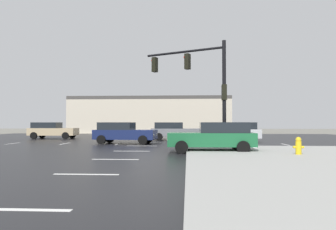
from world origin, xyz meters
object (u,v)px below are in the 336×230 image
Objects in this scene: sedan_silver at (233,132)px; sedan_tan at (52,130)px; sedan_green at (214,136)px; traffic_signal_mast at (201,78)px; sedan_navy at (123,132)px; sedan_grey at (174,131)px; fire_hydrant at (298,146)px.

sedan_silver and sedan_tan have the same top height.
sedan_silver is (2.18, 8.94, 0.00)m from sedan_green.
traffic_signal_mast reaches higher than sedan_navy.
sedan_navy is at bearing -126.39° from sedan_grey.
sedan_tan is (-8.40, 7.00, 0.00)m from sedan_navy.
sedan_green and sedan_silver have the same top height.
sedan_navy is 6.42m from sedan_grey.
sedan_silver is 1.03× the size of sedan_tan.
traffic_signal_mast is 18.33m from sedan_tan.
sedan_green is (-3.63, 2.12, 0.32)m from fire_hydrant.
fire_hydrant is 24.09m from sedan_tan.
fire_hydrant is at bearing -36.21° from sedan_navy.
sedan_navy is 1.00× the size of sedan_silver.
traffic_signal_mast is 7.18m from fire_hydrant.
sedan_silver is at bearing -87.33° from traffic_signal_mast.
fire_hydrant is 0.17× the size of sedan_grey.
sedan_green and sedan_grey have the same top height.
sedan_navy is (-9.80, 8.77, 0.32)m from fire_hydrant.
sedan_navy and sedan_silver have the same top height.
sedan_green is at bearing -80.25° from sedan_grey.
sedan_grey is at bearing -38.56° from sedan_silver.
sedan_navy is at bearing -12.31° from traffic_signal_mast.
sedan_silver is at bearing 20.98° from sedan_navy.
sedan_green is 19.97m from sedan_tan.
sedan_grey is (-4.77, 3.03, 0.00)m from sedan_silver.
sedan_navy reaches higher than fire_hydrant.
sedan_silver and sedan_grey have the same top height.
sedan_green is at bearing 70.22° from sedan_silver.
sedan_silver is 5.65m from sedan_grey.
sedan_tan is at bearing 139.09° from fire_hydrant.
sedan_green is 0.99× the size of sedan_grey.
traffic_signal_mast is 1.37× the size of sedan_tan.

